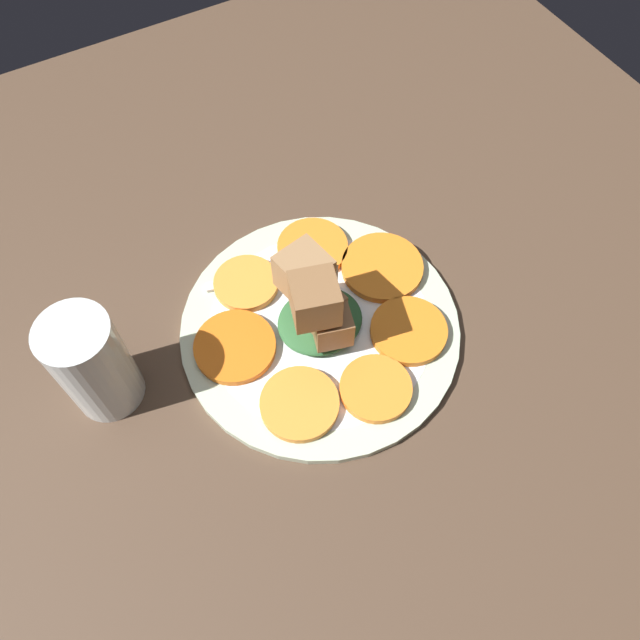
% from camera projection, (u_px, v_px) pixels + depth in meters
% --- Properties ---
extents(table_slab, '(1.20, 1.20, 0.02)m').
position_uv_depth(table_slab, '(320.00, 334.00, 0.70)').
color(table_slab, '#4C3828').
rests_on(table_slab, ground).
extents(plate, '(0.30, 0.30, 0.01)m').
position_uv_depth(plate, '(320.00, 327.00, 0.68)').
color(plate, beige).
rests_on(plate, table_slab).
extents(carrot_slice_0, '(0.08, 0.08, 0.01)m').
position_uv_depth(carrot_slice_0, '(300.00, 404.00, 0.63)').
color(carrot_slice_0, orange).
rests_on(carrot_slice_0, plate).
extents(carrot_slice_1, '(0.07, 0.07, 0.01)m').
position_uv_depth(carrot_slice_1, '(376.00, 388.00, 0.63)').
color(carrot_slice_1, orange).
rests_on(carrot_slice_1, plate).
extents(carrot_slice_2, '(0.08, 0.08, 0.01)m').
position_uv_depth(carrot_slice_2, '(409.00, 331.00, 0.67)').
color(carrot_slice_2, orange).
rests_on(carrot_slice_2, plate).
extents(carrot_slice_3, '(0.09, 0.09, 0.01)m').
position_uv_depth(carrot_slice_3, '(382.00, 267.00, 0.71)').
color(carrot_slice_3, orange).
rests_on(carrot_slice_3, plate).
extents(carrot_slice_4, '(0.08, 0.08, 0.01)m').
position_uv_depth(carrot_slice_4, '(313.00, 247.00, 0.73)').
color(carrot_slice_4, orange).
rests_on(carrot_slice_4, plate).
extents(carrot_slice_5, '(0.07, 0.07, 0.01)m').
position_uv_depth(carrot_slice_5, '(246.00, 283.00, 0.70)').
color(carrot_slice_5, orange).
rests_on(carrot_slice_5, plate).
extents(carrot_slice_6, '(0.09, 0.09, 0.01)m').
position_uv_depth(carrot_slice_6, '(235.00, 347.00, 0.66)').
color(carrot_slice_6, orange).
rests_on(carrot_slice_6, plate).
extents(center_pile, '(0.09, 0.09, 0.11)m').
position_uv_depth(center_pile, '(317.00, 303.00, 0.64)').
color(center_pile, '#2D6033').
rests_on(center_pile, plate).
extents(fork, '(0.18, 0.06, 0.00)m').
position_uv_depth(fork, '(287.00, 268.00, 0.71)').
color(fork, silver).
rests_on(fork, plate).
extents(water_glass, '(0.07, 0.07, 0.13)m').
position_uv_depth(water_glass, '(93.00, 364.00, 0.60)').
color(water_glass, silver).
rests_on(water_glass, table_slab).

